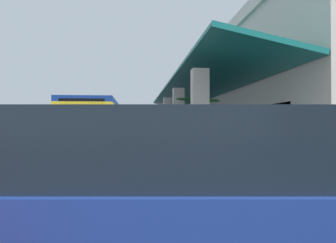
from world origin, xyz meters
TOP-DOWN VIEW (x-y plane):
  - ground at (0.00, 8.00)m, footprint 120.00×120.00m
  - curb_strip at (1.89, 2.82)m, footprint 35.26×0.50m
  - plaza_building at (1.89, 12.45)m, footprint 29.68×15.31m
  - transit_bus at (4.66, -0.84)m, footprint 11.21×2.85m
  - parked_suv_blue at (21.23, 1.73)m, footprint 3.01×4.96m
  - pedestrian at (11.94, -1.63)m, footprint 0.69×0.41m
  - potted_palm at (10.92, 4.13)m, footprint 1.77×1.94m

SIDE VIEW (x-z plane):
  - ground at x=0.00m, z-range 0.00..0.00m
  - curb_strip at x=1.89m, z-range 0.00..0.12m
  - potted_palm at x=10.92m, z-range -0.88..2.11m
  - pedestrian at x=11.94m, z-range 0.12..1.91m
  - parked_suv_blue at x=21.23m, z-range 0.03..2.00m
  - transit_bus at x=4.66m, z-range 0.18..3.52m
  - plaza_building at x=1.89m, z-range 0.00..7.34m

